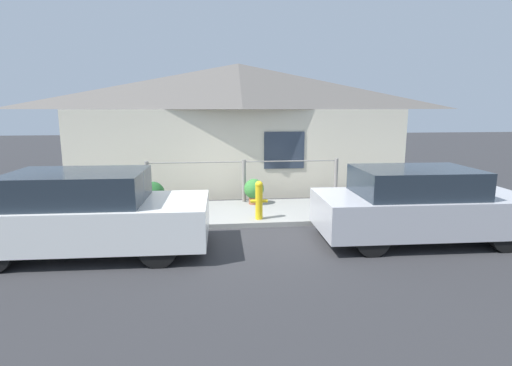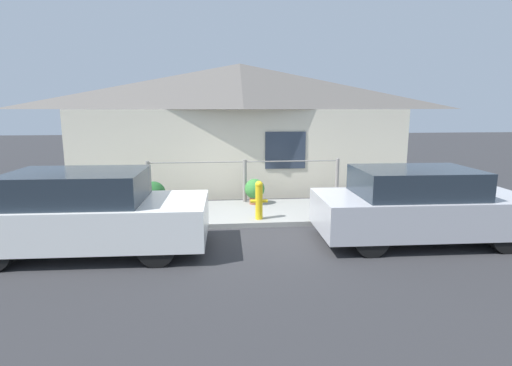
% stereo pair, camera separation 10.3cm
% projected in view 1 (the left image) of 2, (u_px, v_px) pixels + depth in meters
% --- Properties ---
extents(ground_plane, '(60.00, 60.00, 0.00)m').
position_uv_depth(ground_plane, '(252.00, 228.00, 8.32)').
color(ground_plane, '#2D2D30').
extents(sidewalk, '(24.00, 2.12, 0.11)m').
position_uv_depth(sidewalk, '(247.00, 213.00, 9.35)').
color(sidewalk, gray).
rests_on(sidewalk, ground_plane).
extents(house, '(9.63, 2.23, 3.70)m').
position_uv_depth(house, '(239.00, 92.00, 11.37)').
color(house, beige).
rests_on(house, ground_plane).
extents(fence, '(4.90, 0.10, 1.07)m').
position_uv_depth(fence, '(244.00, 179.00, 10.11)').
color(fence, gray).
rests_on(fence, sidewalk).
extents(car_left, '(4.02, 1.76, 1.42)m').
position_uv_depth(car_left, '(87.00, 213.00, 6.78)').
color(car_left, white).
rests_on(car_left, ground_plane).
extents(car_right, '(3.90, 1.72, 1.38)m').
position_uv_depth(car_right, '(419.00, 205.00, 7.43)').
color(car_right, '#B7B7BC').
rests_on(car_right, ground_plane).
extents(fire_hydrant, '(0.37, 0.17, 0.84)m').
position_uv_depth(fire_hydrant, '(259.00, 199.00, 8.53)').
color(fire_hydrant, yellow).
rests_on(fire_hydrant, sidewalk).
extents(potted_plant_near_hydrant, '(0.50, 0.50, 0.63)m').
position_uv_depth(potted_plant_near_hydrant, '(254.00, 190.00, 9.90)').
color(potted_plant_near_hydrant, '#9E5638').
rests_on(potted_plant_near_hydrant, sidewalk).
extents(potted_plant_by_fence, '(0.56, 0.56, 0.65)m').
position_uv_depth(potted_plant_by_fence, '(153.00, 194.00, 9.43)').
color(potted_plant_by_fence, slate).
rests_on(potted_plant_by_fence, sidewalk).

